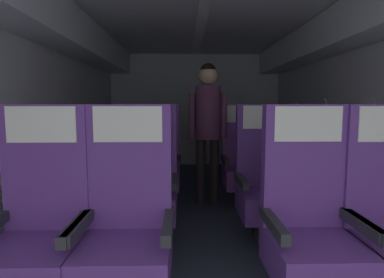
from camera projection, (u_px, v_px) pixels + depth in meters
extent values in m
cube|color=#2D3342|center=(204.00, 222.00, 3.10)|extent=(3.43, 6.34, 0.02)
cube|color=silver|center=(34.00, 114.00, 2.95)|extent=(0.08, 5.94, 2.12)
cube|color=silver|center=(371.00, 114.00, 3.02)|extent=(0.08, 5.94, 2.12)
cube|color=silver|center=(195.00, 109.00, 5.96)|extent=(3.31, 0.06, 2.12)
cube|color=silver|center=(54.00, 23.00, 2.86)|extent=(0.38, 5.71, 0.36)
cube|color=silver|center=(353.00, 24.00, 2.92)|extent=(0.38, 5.71, 0.36)
cube|color=white|center=(205.00, 3.00, 2.87)|extent=(0.12, 5.35, 0.02)
cylinder|color=white|center=(367.00, 110.00, 3.02)|extent=(0.01, 0.26, 0.26)
cylinder|color=white|center=(322.00, 108.00, 4.00)|extent=(0.01, 0.26, 0.26)
cylinder|color=white|center=(295.00, 108.00, 4.99)|extent=(0.01, 0.26, 0.26)
cube|color=#5B3384|center=(34.00, 263.00, 1.64)|extent=(0.48, 0.51, 0.22)
cube|color=#5B3384|center=(47.00, 167.00, 1.79)|extent=(0.48, 0.09, 0.72)
cube|color=#28282D|center=(77.00, 226.00, 1.62)|extent=(0.05, 0.43, 0.06)
cube|color=silver|center=(41.00, 124.00, 1.72)|extent=(0.38, 0.01, 0.20)
cube|color=#5B3384|center=(125.00, 261.00, 1.66)|extent=(0.48, 0.51, 0.22)
cube|color=#5B3384|center=(130.00, 166.00, 1.81)|extent=(0.48, 0.09, 0.72)
cube|color=#28282D|center=(168.00, 224.00, 1.64)|extent=(0.05, 0.43, 0.06)
cube|color=#28282D|center=(80.00, 225.00, 1.63)|extent=(0.05, 0.43, 0.06)
cube|color=silver|center=(128.00, 124.00, 1.74)|extent=(0.38, 0.01, 0.20)
cube|color=#5B3384|center=(384.00, 166.00, 1.82)|extent=(0.48, 0.09, 0.72)
cube|color=#28282D|center=(363.00, 224.00, 1.64)|extent=(0.05, 0.43, 0.06)
cube|color=#5B3384|center=(315.00, 259.00, 1.68)|extent=(0.48, 0.51, 0.22)
cube|color=#5B3384|center=(303.00, 166.00, 1.84)|extent=(0.48, 0.09, 0.72)
cube|color=#28282D|center=(359.00, 223.00, 1.66)|extent=(0.05, 0.43, 0.06)
cube|color=#28282D|center=(273.00, 224.00, 1.65)|extent=(0.05, 0.43, 0.06)
cube|color=silver|center=(308.00, 124.00, 1.76)|extent=(0.38, 0.01, 0.20)
cube|color=#38383D|center=(91.00, 229.00, 2.62)|extent=(0.17, 0.18, 0.22)
cube|color=#5B3384|center=(90.00, 204.00, 2.60)|extent=(0.48, 0.51, 0.22)
cube|color=#5B3384|center=(96.00, 145.00, 2.75)|extent=(0.48, 0.09, 0.72)
cube|color=#28282D|center=(117.00, 181.00, 2.58)|extent=(0.05, 0.43, 0.06)
cube|color=#28282D|center=(61.00, 181.00, 2.57)|extent=(0.05, 0.43, 0.06)
cube|color=silver|center=(93.00, 117.00, 2.68)|extent=(0.38, 0.01, 0.20)
cube|color=#38383D|center=(148.00, 229.00, 2.62)|extent=(0.17, 0.18, 0.22)
cube|color=#5B3384|center=(148.00, 204.00, 2.60)|extent=(0.48, 0.51, 0.22)
cube|color=#5B3384|center=(150.00, 145.00, 2.75)|extent=(0.48, 0.09, 0.72)
cube|color=#28282D|center=(175.00, 181.00, 2.58)|extent=(0.05, 0.43, 0.06)
cube|color=#28282D|center=(119.00, 181.00, 2.57)|extent=(0.05, 0.43, 0.06)
cube|color=silver|center=(149.00, 117.00, 2.68)|extent=(0.38, 0.01, 0.20)
cube|color=#38383D|center=(321.00, 228.00, 2.66)|extent=(0.17, 0.18, 0.22)
cube|color=#5B3384|center=(322.00, 203.00, 2.64)|extent=(0.48, 0.51, 0.22)
cube|color=#5B3384|center=(314.00, 145.00, 2.79)|extent=(0.48, 0.09, 0.72)
cube|color=#28282D|center=(350.00, 180.00, 2.62)|extent=(0.05, 0.43, 0.06)
cube|color=#28282D|center=(296.00, 180.00, 2.61)|extent=(0.05, 0.43, 0.06)
cube|color=silver|center=(318.00, 117.00, 2.72)|extent=(0.38, 0.01, 0.20)
cube|color=#38383D|center=(267.00, 228.00, 2.65)|extent=(0.17, 0.18, 0.22)
cube|color=#5B3384|center=(268.00, 203.00, 2.63)|extent=(0.48, 0.51, 0.22)
cube|color=#5B3384|center=(263.00, 145.00, 2.78)|extent=(0.48, 0.09, 0.72)
cube|color=#28282D|center=(296.00, 180.00, 2.61)|extent=(0.05, 0.43, 0.06)
cube|color=#28282D|center=(241.00, 180.00, 2.60)|extent=(0.05, 0.43, 0.06)
cube|color=silver|center=(265.00, 117.00, 2.71)|extent=(0.38, 0.01, 0.20)
cube|color=#38383D|center=(116.00, 196.00, 3.56)|extent=(0.17, 0.18, 0.22)
cube|color=#753D8E|center=(115.00, 178.00, 3.54)|extent=(0.48, 0.51, 0.22)
cube|color=#753D8E|center=(118.00, 135.00, 3.70)|extent=(0.48, 0.09, 0.72)
cube|color=#28282D|center=(135.00, 160.00, 3.52)|extent=(0.05, 0.43, 0.06)
cube|color=#28282D|center=(94.00, 161.00, 3.51)|extent=(0.05, 0.43, 0.06)
cube|color=silver|center=(117.00, 114.00, 3.62)|extent=(0.38, 0.01, 0.20)
cube|color=#38383D|center=(159.00, 196.00, 3.58)|extent=(0.17, 0.18, 0.22)
cube|color=#753D8E|center=(158.00, 177.00, 3.55)|extent=(0.48, 0.51, 0.22)
cube|color=#753D8E|center=(159.00, 135.00, 3.71)|extent=(0.48, 0.09, 0.72)
cube|color=#28282D|center=(179.00, 160.00, 3.54)|extent=(0.05, 0.43, 0.06)
cube|color=#28282D|center=(138.00, 160.00, 3.53)|extent=(0.05, 0.43, 0.06)
cube|color=silver|center=(159.00, 114.00, 3.63)|extent=(0.38, 0.01, 0.20)
cube|color=#38383D|center=(286.00, 195.00, 3.62)|extent=(0.17, 0.18, 0.22)
cube|color=#753D8E|center=(286.00, 177.00, 3.59)|extent=(0.48, 0.51, 0.22)
cube|color=#753D8E|center=(282.00, 134.00, 3.75)|extent=(0.48, 0.09, 0.72)
cube|color=#28282D|center=(307.00, 160.00, 3.58)|extent=(0.05, 0.43, 0.06)
cube|color=#28282D|center=(267.00, 160.00, 3.57)|extent=(0.05, 0.43, 0.06)
cube|color=silver|center=(284.00, 114.00, 3.67)|extent=(0.38, 0.01, 0.20)
cube|color=#38383D|center=(244.00, 195.00, 3.61)|extent=(0.17, 0.18, 0.22)
cube|color=#753D8E|center=(245.00, 177.00, 3.58)|extent=(0.48, 0.51, 0.22)
cube|color=#753D8E|center=(242.00, 135.00, 3.74)|extent=(0.48, 0.09, 0.72)
cube|color=#28282D|center=(265.00, 160.00, 3.57)|extent=(0.05, 0.43, 0.06)
cube|color=#28282D|center=(225.00, 160.00, 3.56)|extent=(0.05, 0.43, 0.06)
cube|color=silver|center=(243.00, 114.00, 3.66)|extent=(0.38, 0.01, 0.20)
cylinder|color=black|center=(201.00, 172.00, 3.60)|extent=(0.11, 0.11, 0.76)
cylinder|color=black|center=(214.00, 172.00, 3.61)|extent=(0.11, 0.11, 0.76)
cylinder|color=#5B2D4C|center=(208.00, 113.00, 3.53)|extent=(0.28, 0.28, 0.60)
cylinder|color=#5B2D4C|center=(192.00, 115.00, 3.53)|extent=(0.07, 0.07, 0.51)
cylinder|color=#5B2D4C|center=(224.00, 115.00, 3.54)|extent=(0.07, 0.07, 0.51)
sphere|color=tan|center=(208.00, 75.00, 3.49)|extent=(0.21, 0.21, 0.21)
sphere|color=black|center=(208.00, 71.00, 3.48)|extent=(0.18, 0.18, 0.18)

